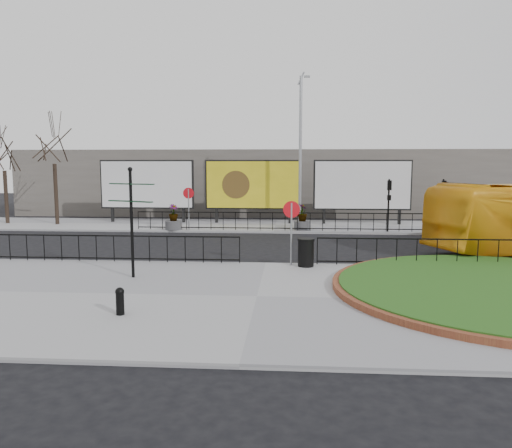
# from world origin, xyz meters

# --- Properties ---
(ground) EXTENTS (90.00, 90.00, 0.00)m
(ground) POSITION_xyz_m (0.00, 0.00, 0.00)
(ground) COLOR black
(ground) RESTS_ON ground
(pavement_near) EXTENTS (30.00, 10.00, 0.12)m
(pavement_near) POSITION_xyz_m (0.00, -5.00, 0.06)
(pavement_near) COLOR gray
(pavement_near) RESTS_ON ground
(pavement_far) EXTENTS (44.00, 6.00, 0.12)m
(pavement_far) POSITION_xyz_m (0.00, 12.00, 0.06)
(pavement_far) COLOR gray
(pavement_far) RESTS_ON ground
(brick_edge) EXTENTS (10.40, 10.40, 0.18)m
(brick_edge) POSITION_xyz_m (7.50, -4.00, 0.21)
(brick_edge) COLOR brown
(brick_edge) RESTS_ON pavement_near
(grass_lawn) EXTENTS (10.00, 10.00, 0.22)m
(grass_lawn) POSITION_xyz_m (7.50, -4.00, 0.23)
(grass_lawn) COLOR #254C14
(grass_lawn) RESTS_ON pavement_near
(railing_near_left) EXTENTS (10.00, 0.10, 1.10)m
(railing_near_left) POSITION_xyz_m (-6.00, -0.30, 0.67)
(railing_near_left) COLOR black
(railing_near_left) RESTS_ON pavement_near
(railing_near_right) EXTENTS (9.00, 0.10, 1.10)m
(railing_near_right) POSITION_xyz_m (6.50, -0.30, 0.67)
(railing_near_right) COLOR black
(railing_near_right) RESTS_ON pavement_near
(railing_far) EXTENTS (18.00, 0.10, 1.10)m
(railing_far) POSITION_xyz_m (1.00, 9.30, 0.67)
(railing_far) COLOR black
(railing_far) RESTS_ON pavement_far
(speed_sign_far) EXTENTS (0.64, 0.07, 2.47)m
(speed_sign_far) POSITION_xyz_m (-5.00, 9.40, 1.92)
(speed_sign_far) COLOR gray
(speed_sign_far) RESTS_ON pavement_far
(speed_sign_near) EXTENTS (0.64, 0.07, 2.47)m
(speed_sign_near) POSITION_xyz_m (1.00, -0.40, 1.92)
(speed_sign_near) COLOR gray
(speed_sign_near) RESTS_ON pavement_near
(billboard_left) EXTENTS (6.20, 0.31, 4.10)m
(billboard_left) POSITION_xyz_m (-8.50, 12.97, 2.60)
(billboard_left) COLOR black
(billboard_left) RESTS_ON pavement_far
(billboard_mid) EXTENTS (6.20, 0.31, 4.10)m
(billboard_mid) POSITION_xyz_m (-1.50, 12.97, 2.60)
(billboard_mid) COLOR black
(billboard_mid) RESTS_ON pavement_far
(billboard_right) EXTENTS (6.20, 0.31, 4.10)m
(billboard_right) POSITION_xyz_m (5.50, 12.97, 2.60)
(billboard_right) COLOR black
(billboard_right) RESTS_ON pavement_far
(lamp_post) EXTENTS (0.74, 0.18, 9.23)m
(lamp_post) POSITION_xyz_m (1.51, 11.00, 4.83)
(lamp_post) COLOR gray
(lamp_post) RESTS_ON pavement_far
(signal_pole_a) EXTENTS (0.22, 0.26, 3.00)m
(signal_pole_a) POSITION_xyz_m (6.50, 9.34, 2.10)
(signal_pole_a) COLOR black
(signal_pole_a) RESTS_ON pavement_far
(signal_pole_b) EXTENTS (0.22, 0.26, 3.00)m
(signal_pole_b) POSITION_xyz_m (9.50, 9.34, 2.10)
(signal_pole_b) COLOR black
(signal_pole_b) RESTS_ON pavement_far
(tree_left) EXTENTS (2.00, 2.00, 7.00)m
(tree_left) POSITION_xyz_m (-14.00, 11.50, 3.62)
(tree_left) COLOR #2D2119
(tree_left) RESTS_ON pavement_far
(tree_mid) EXTENTS (2.00, 2.00, 6.20)m
(tree_mid) POSITION_xyz_m (-17.50, 11.80, 3.22)
(tree_mid) COLOR #2D2119
(tree_mid) RESTS_ON pavement_far
(building_backdrop) EXTENTS (40.00, 10.00, 5.00)m
(building_backdrop) POSITION_xyz_m (0.00, 22.00, 2.50)
(building_backdrop) COLOR #605954
(building_backdrop) RESTS_ON ground
(fingerpost_sign) EXTENTS (1.74, 0.84, 3.77)m
(fingerpost_sign) POSITION_xyz_m (-4.42, -2.84, 2.40)
(fingerpost_sign) COLOR black
(fingerpost_sign) RESTS_ON pavement_near
(bollard) EXTENTS (0.23, 0.23, 0.72)m
(bollard) POSITION_xyz_m (-3.41, -7.04, 0.51)
(bollard) COLOR black
(bollard) RESTS_ON pavement_near
(litter_bin) EXTENTS (0.65, 0.65, 1.07)m
(litter_bin) POSITION_xyz_m (1.56, -0.60, 0.66)
(litter_bin) COLOR black
(litter_bin) RESTS_ON pavement_near
(planter_a) EXTENTS (0.99, 0.99, 1.50)m
(planter_a) POSITION_xyz_m (-5.92, 9.40, 0.66)
(planter_a) COLOR #4C4C4F
(planter_a) RESTS_ON pavement_far
(planter_b) EXTENTS (0.98, 0.98, 1.54)m
(planter_b) POSITION_xyz_m (1.64, 9.84, 0.69)
(planter_b) COLOR #4C4C4F
(planter_b) RESTS_ON pavement_far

